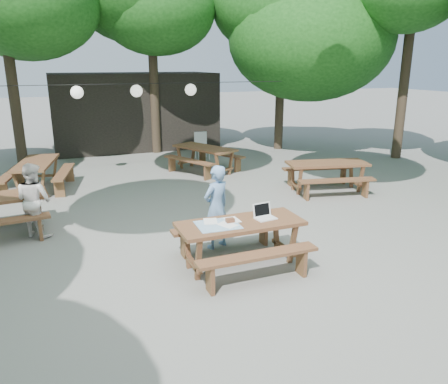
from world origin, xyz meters
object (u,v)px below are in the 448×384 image
plastic_chair (202,151)px  woman (216,207)px  second_person (34,200)px  main_picnic_table (240,243)px

plastic_chair → woman: bearing=-105.1°
woman → plastic_chair: size_ratio=1.66×
second_person → woman: bearing=-163.7°
plastic_chair → main_picnic_table: bearing=-102.8°
main_picnic_table → second_person: second_person is taller
plastic_chair → second_person: bearing=-131.8°
second_person → plastic_chair: size_ratio=1.56×
main_picnic_table → second_person: 4.04m
main_picnic_table → second_person: size_ratio=1.42×
main_picnic_table → plastic_chair: (2.12, 8.03, -0.13)m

